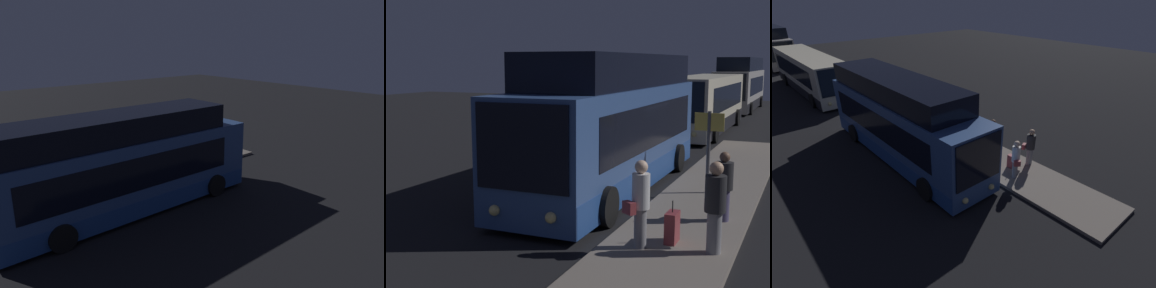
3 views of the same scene
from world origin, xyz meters
TOP-DOWN VIEW (x-y plane):
  - ground at (0.00, 0.00)m, footprint 80.00×80.00m
  - platform at (0.00, 2.89)m, footprint 20.00×2.57m
  - bus_lead at (0.48, -0.06)m, footprint 10.76×2.75m
  - bus_second at (-13.92, -0.06)m, footprint 11.86×2.78m
  - bus_third at (-28.66, -0.06)m, footprint 11.80×2.81m
  - passenger_boarding at (5.29, 3.78)m, footprint 0.65×0.52m
  - passenger_waiting at (5.60, 2.40)m, footprint 0.61×0.56m
  - passenger_with_bags at (3.07, 3.59)m, footprint 0.51×0.66m
  - suitcase at (5.03, 2.91)m, footprint 0.47×0.22m
  - sign_post at (0.53, 2.78)m, footprint 0.10×0.80m

SIDE VIEW (x-z plane):
  - ground at x=0.00m, z-range 0.00..0.00m
  - platform at x=0.00m, z-range 0.00..0.14m
  - suitcase at x=5.03m, z-range 0.02..0.89m
  - passenger_with_bags at x=3.07m, z-range 0.18..1.79m
  - passenger_waiting at x=5.60m, z-range 0.22..1.97m
  - passenger_boarding at x=5.29m, z-range 0.20..1.98m
  - bus_second at x=-13.92m, z-range -0.01..3.00m
  - sign_post at x=0.53m, z-range 0.48..2.77m
  - bus_lead at x=0.48m, z-range -0.21..3.77m
  - bus_third at x=-28.66m, z-range -0.23..3.87m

